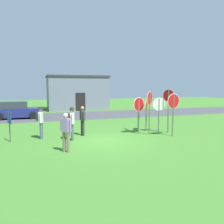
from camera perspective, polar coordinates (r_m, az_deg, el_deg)
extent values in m
plane|color=#3D7528|center=(11.99, -1.93, -7.19)|extent=(80.00, 80.00, 0.00)
cube|color=#424247|center=(22.55, -9.95, -0.90)|extent=(60.00, 6.40, 0.01)
cube|color=slate|center=(28.85, -8.68, 4.57)|extent=(7.02, 4.47, 3.91)
cube|color=#383333|center=(28.86, -8.75, 8.65)|extent=(7.22, 4.67, 0.20)
cube|color=black|center=(26.67, -7.81, 2.50)|extent=(1.10, 0.08, 2.10)
cube|color=navy|center=(21.95, -22.46, -0.10)|extent=(4.31, 1.83, 0.76)
cube|color=#2D333D|center=(21.91, -23.19, 1.64)|extent=(2.25, 1.55, 0.60)
cylinder|color=black|center=(22.80, -18.93, -0.27)|extent=(0.64, 0.22, 0.64)
cylinder|color=black|center=(21.01, -18.99, -0.80)|extent=(0.64, 0.22, 0.64)
cylinder|color=black|center=(23.00, -25.59, -0.49)|extent=(0.64, 0.22, 0.64)
cylinder|color=#51664C|center=(14.39, 11.53, -0.86)|extent=(0.08, 0.08, 2.07)
cylinder|color=white|center=(14.32, 11.59, 1.92)|extent=(0.79, 0.13, 0.80)
cylinder|color=red|center=(14.33, 11.58, 1.93)|extent=(0.73, 0.13, 0.74)
cylinder|color=#51664C|center=(14.63, 8.46, -1.09)|extent=(0.10, 0.10, 1.86)
cylinder|color=white|center=(14.56, 8.50, 1.29)|extent=(0.46, 0.63, 0.77)
cylinder|color=red|center=(14.56, 8.54, 1.29)|extent=(0.43, 0.58, 0.71)
cylinder|color=#51664C|center=(13.36, 14.90, -0.88)|extent=(0.09, 0.14, 2.35)
cylinder|color=white|center=(13.29, 15.00, 2.63)|extent=(0.85, 0.16, 0.85)
cylinder|color=red|center=(13.28, 15.03, 2.62)|extent=(0.79, 0.16, 0.79)
cylinder|color=#51664C|center=(13.67, 6.66, -1.05)|extent=(0.09, 0.09, 2.12)
cylinder|color=white|center=(13.59, 6.70, 1.91)|extent=(0.80, 0.29, 0.84)
cylinder|color=red|center=(13.59, 6.73, 1.91)|extent=(0.74, 0.27, 0.78)
cylinder|color=#51664C|center=(14.32, 6.53, -0.81)|extent=(0.08, 0.08, 2.07)
cylinder|color=white|center=(14.25, 6.56, 2.23)|extent=(0.08, 0.65, 0.65)
cylinder|color=red|center=(14.25, 6.60, 2.24)|extent=(0.07, 0.60, 0.60)
cylinder|color=#51664C|center=(14.27, 13.77, 0.08)|extent=(0.15, 0.13, 2.59)
cylinder|color=white|center=(14.20, 13.87, 3.99)|extent=(0.43, 0.67, 0.77)
cylinder|color=red|center=(14.19, 13.86, 3.99)|extent=(0.40, 0.62, 0.71)
cylinder|color=#51664C|center=(13.58, 9.27, -0.37)|extent=(0.10, 0.10, 2.47)
cylinder|color=white|center=(13.50, 9.34, 3.36)|extent=(0.62, 0.58, 0.84)
cylinder|color=red|center=(13.50, 9.38, 3.36)|extent=(0.58, 0.54, 0.78)
cylinder|color=#4C5670|center=(13.11, -17.06, -4.33)|extent=(0.14, 0.14, 0.88)
cylinder|color=#4C5670|center=(12.90, -17.19, -4.51)|extent=(0.14, 0.14, 0.88)
cube|color=beige|center=(12.89, -17.23, -1.23)|extent=(0.27, 0.39, 0.58)
cylinder|color=beige|center=(13.13, -17.08, -1.18)|extent=(0.09, 0.09, 0.52)
cylinder|color=beige|center=(12.66, -17.37, -1.46)|extent=(0.09, 0.09, 0.52)
sphere|color=#9E7051|center=(12.85, -17.29, 0.61)|extent=(0.21, 0.21, 0.21)
cylinder|color=#333338|center=(12.84, -17.30, 0.86)|extent=(0.32, 0.31, 0.02)
cylinder|color=#333338|center=(12.84, -17.30, 1.09)|extent=(0.19, 0.19, 0.09)
cube|color=#232328|center=(12.92, -17.98, -1.15)|extent=(0.18, 0.28, 0.40)
cylinder|color=#7A6B56|center=(10.18, -11.77, -7.22)|extent=(0.14, 0.14, 0.88)
cylinder|color=#7A6B56|center=(10.04, -10.80, -7.39)|extent=(0.14, 0.14, 0.88)
cube|color=#9E7AB2|center=(9.96, -11.38, -3.22)|extent=(0.41, 0.41, 0.58)
cylinder|color=#9E7AB2|center=(10.12, -12.43, -3.21)|extent=(0.09, 0.09, 0.52)
cylinder|color=#9E7AB2|center=(9.82, -10.30, -3.46)|extent=(0.09, 0.09, 0.52)
sphere|color=beige|center=(9.90, -11.43, -0.85)|extent=(0.21, 0.21, 0.21)
cylinder|color=#4C5670|center=(12.35, -9.82, -4.79)|extent=(0.14, 0.14, 0.88)
cylinder|color=#4C5670|center=(12.13, -9.78, -4.99)|extent=(0.14, 0.14, 0.88)
cube|color=beige|center=(12.12, -9.86, -1.50)|extent=(0.26, 0.38, 0.58)
cylinder|color=beige|center=(12.36, -9.90, -1.44)|extent=(0.09, 0.09, 0.52)
cylinder|color=beige|center=(11.89, -9.81, -1.75)|extent=(0.09, 0.09, 0.52)
sphere|color=#9E7051|center=(12.07, -9.90, 0.45)|extent=(0.21, 0.21, 0.21)
cylinder|color=#333338|center=(12.07, -9.90, 0.72)|extent=(0.31, 0.31, 0.02)
cylinder|color=#333338|center=(12.06, -9.91, 0.96)|extent=(0.19, 0.19, 0.09)
cube|color=#232328|center=(12.11, -10.67, -1.43)|extent=(0.17, 0.27, 0.40)
cylinder|color=#2D2D33|center=(13.44, -7.45, -3.85)|extent=(0.14, 0.14, 0.88)
cylinder|color=#2D2D33|center=(13.23, -7.14, -4.00)|extent=(0.14, 0.14, 0.88)
cube|color=#333338|center=(13.22, -7.34, -0.81)|extent=(0.27, 0.39, 0.58)
cylinder|color=#333338|center=(13.45, -7.68, -0.78)|extent=(0.09, 0.09, 0.52)
cylinder|color=#333338|center=(13.00, -6.99, -1.02)|extent=(0.09, 0.09, 0.52)
sphere|color=#9E7051|center=(13.18, -7.37, 0.98)|extent=(0.21, 0.21, 0.21)
cylinder|color=#4C4C51|center=(12.75, -24.04, -3.41)|extent=(0.06, 0.06, 1.54)
cube|color=#1E389E|center=(12.68, -24.14, -1.32)|extent=(0.24, 0.57, 0.60)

